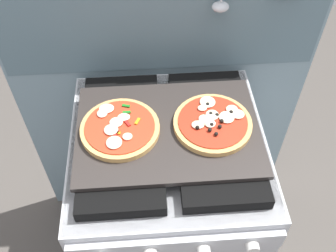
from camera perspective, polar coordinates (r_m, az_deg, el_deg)
name	(u,v)px	position (r m, az deg, el deg)	size (l,w,h in m)	color
kitchen_backsplash	(162,83)	(1.47, -0.87, 6.35)	(1.10, 0.09, 1.55)	#7A939E
stove	(168,207)	(1.53, 0.00, -11.71)	(0.60, 0.64, 0.90)	#B7BABF
baking_tray	(168,130)	(1.15, 0.00, -0.58)	(0.54, 0.38, 0.02)	#2D2826
pizza_left	(120,129)	(1.14, -7.10, -0.38)	(0.23, 0.23, 0.03)	tan
pizza_right	(213,122)	(1.15, 6.57, 0.65)	(0.23, 0.23, 0.03)	tan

